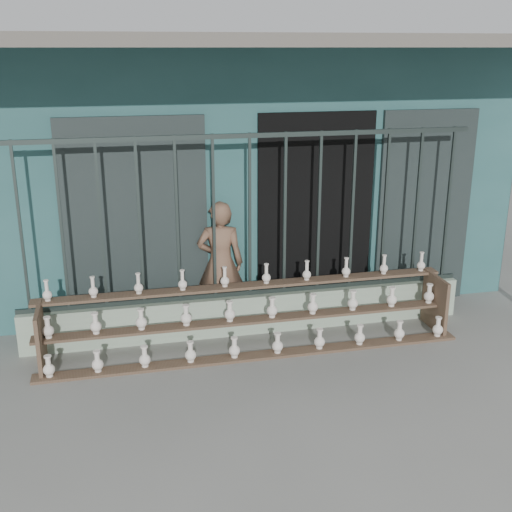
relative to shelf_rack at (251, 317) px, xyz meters
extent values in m
plane|color=slate|center=(0.08, -0.89, -0.36)|extent=(60.00, 60.00, 0.00)
cube|color=#295657|center=(0.08, 3.41, 1.24)|extent=(7.00, 5.00, 3.20)
cube|color=black|center=(0.98, 0.93, 0.84)|extent=(1.40, 0.12, 2.40)
cube|color=black|center=(-1.12, 0.89, 0.84)|extent=(1.60, 0.08, 2.40)
cube|color=black|center=(2.38, 0.89, 0.84)|extent=(1.20, 0.08, 2.40)
cube|color=#59544C|center=(0.08, 0.31, 2.79)|extent=(7.40, 2.00, 0.12)
cube|color=#9CB299|center=(0.08, 0.41, -0.13)|extent=(5.00, 0.20, 0.45)
cube|color=#283330|center=(-2.27, 0.41, 0.99)|extent=(0.03, 0.03, 1.80)
cube|color=#283330|center=(-1.88, 0.41, 0.99)|extent=(0.03, 0.03, 1.80)
cube|color=#283330|center=(-1.49, 0.41, 0.99)|extent=(0.03, 0.03, 1.80)
cube|color=#283330|center=(-1.10, 0.41, 0.99)|extent=(0.03, 0.03, 1.80)
cube|color=#283330|center=(-0.71, 0.41, 0.99)|extent=(0.03, 0.03, 1.80)
cube|color=#283330|center=(-0.31, 0.41, 0.99)|extent=(0.03, 0.03, 1.80)
cube|color=#283330|center=(0.08, 0.41, 0.99)|extent=(0.03, 0.03, 1.80)
cube|color=#283330|center=(0.47, 0.41, 0.99)|extent=(0.03, 0.03, 1.80)
cube|color=#283330|center=(0.86, 0.41, 0.99)|extent=(0.03, 0.03, 1.80)
cube|color=#283330|center=(1.25, 0.41, 0.99)|extent=(0.03, 0.03, 1.80)
cube|color=#283330|center=(1.64, 0.41, 0.99)|extent=(0.03, 0.03, 1.80)
cube|color=#283330|center=(2.04, 0.41, 0.99)|extent=(0.03, 0.03, 1.80)
cube|color=#283330|center=(2.43, 0.41, 0.99)|extent=(0.03, 0.03, 1.80)
cube|color=#283330|center=(0.08, 0.41, 1.86)|extent=(5.00, 0.04, 0.05)
cube|color=#283330|center=(0.08, 0.41, 0.12)|extent=(5.00, 0.04, 0.05)
cube|color=brown|center=(0.00, -0.24, -0.34)|extent=(4.50, 0.18, 0.03)
cube|color=brown|center=(0.00, 0.01, -0.04)|extent=(4.50, 0.18, 0.03)
cube|color=brown|center=(0.00, 0.26, 0.26)|extent=(4.50, 0.18, 0.03)
cube|color=brown|center=(-2.15, 0.01, -0.04)|extent=(0.04, 0.55, 0.64)
cube|color=brown|center=(2.15, 0.01, -0.04)|extent=(0.04, 0.55, 0.64)
imported|color=brown|center=(-0.19, 0.75, 0.37)|extent=(0.59, 0.45, 1.46)
camera|label=1|loc=(-1.36, -6.13, 2.74)|focal=45.00mm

